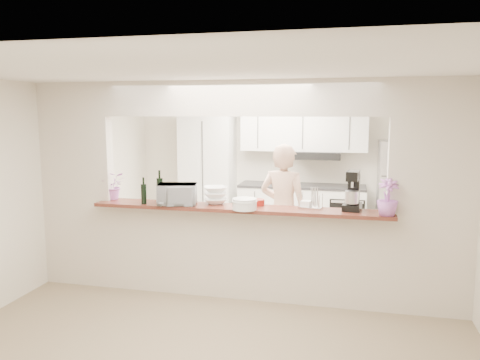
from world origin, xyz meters
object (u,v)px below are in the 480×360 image
(refrigerator, at_px, (402,194))
(stand_mixer, at_px, (353,192))
(toaster_oven, at_px, (177,194))
(person, at_px, (283,212))

(refrigerator, xyz_separation_m, stand_mixer, (-0.80, -2.59, 0.43))
(toaster_oven, xyz_separation_m, person, (1.11, 0.90, -0.34))
(refrigerator, distance_m, toaster_oven, 3.91)
(person, bearing_deg, refrigerator, -118.52)
(refrigerator, distance_m, person, 2.48)
(stand_mixer, distance_m, person, 1.20)
(refrigerator, height_order, person, person)
(toaster_oven, relative_size, person, 0.25)
(stand_mixer, bearing_deg, refrigerator, 72.85)
(toaster_oven, xyz_separation_m, stand_mixer, (1.96, 0.16, 0.07))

